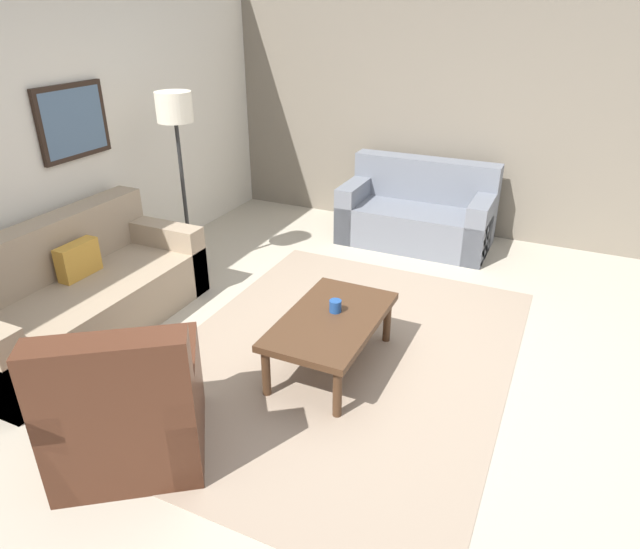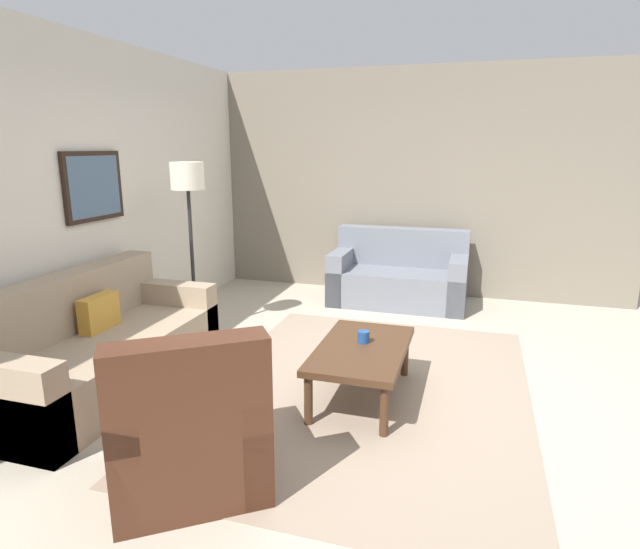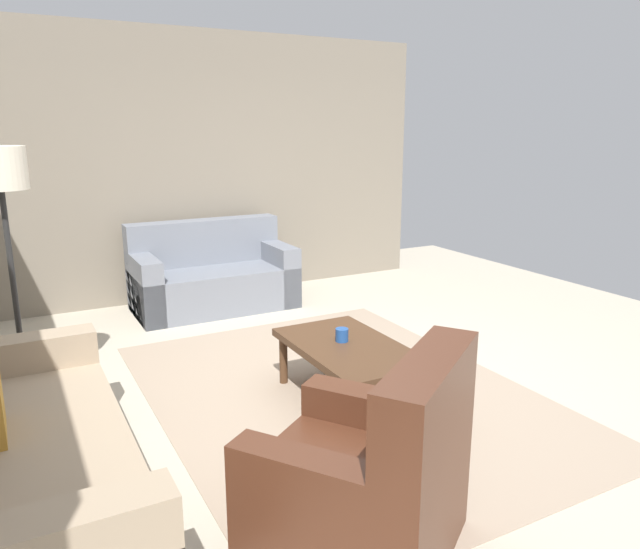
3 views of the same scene
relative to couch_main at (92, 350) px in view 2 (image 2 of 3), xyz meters
The scene contains 11 objects.
ground_plane 2.18m from the couch_main, 75.86° to the right, with size 8.00×8.00×0.00m, color #B2A893.
rear_partition 1.32m from the couch_main, 43.95° to the left, with size 6.00×0.12×2.80m, color silver.
stone_feature_panel 4.25m from the couch_main, 30.67° to the right, with size 0.12×5.20×2.80m, color slate.
area_rug 2.18m from the couch_main, 75.86° to the right, with size 3.29×2.45×0.01m, color gray.
couch_main is the anchor object (origin of this frame).
couch_loveseat 3.60m from the couch_main, 33.32° to the right, with size 0.82×1.59×0.88m.
armchair_leather 1.68m from the couch_main, 123.28° to the right, with size 1.11×1.11×0.95m.
coffee_table 2.12m from the couch_main, 79.07° to the right, with size 1.10×0.64×0.41m.
cup 2.13m from the couch_main, 76.74° to the right, with size 0.09×0.09×0.09m, color #1E478C.
lamp_standing 1.73m from the couch_main, ahead, with size 0.32×0.32×1.71m.
framed_artwork 1.47m from the couch_main, 30.72° to the left, with size 0.70×0.04×0.61m.
Camera 2 is at (-3.69, -0.74, 1.85)m, focal length 29.32 mm.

